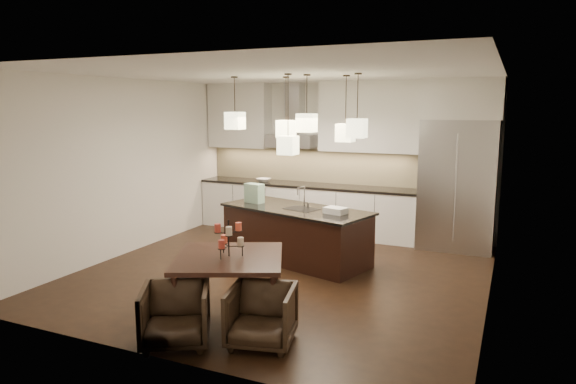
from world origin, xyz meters
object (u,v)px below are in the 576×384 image
at_px(refrigerator, 458,185).
at_px(island_body, 296,235).
at_px(dining_table, 230,286).
at_px(armchair_left, 175,315).
at_px(armchair_right, 261,316).

bearing_deg(refrigerator, island_body, -141.60).
xyz_separation_m(dining_table, armchair_left, (-0.14, -0.83, -0.05)).
bearing_deg(armchair_left, island_body, 60.32).
bearing_deg(island_body, dining_table, -70.40).
relative_size(refrigerator, armchair_right, 3.27).
height_order(refrigerator, armchair_right, refrigerator).
xyz_separation_m(dining_table, armchair_right, (0.65, -0.48, -0.05)).
bearing_deg(armchair_right, dining_table, 129.93).
bearing_deg(refrigerator, armchair_left, -114.08).
distance_m(refrigerator, island_body, 2.85).
xyz_separation_m(refrigerator, island_body, (-2.17, -1.72, -0.68)).
bearing_deg(dining_table, armchair_left, -123.30).
relative_size(island_body, dining_table, 1.92).
xyz_separation_m(island_body, dining_table, (0.15, -2.27, -0.04)).
bearing_deg(island_body, refrigerator, 54.22).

